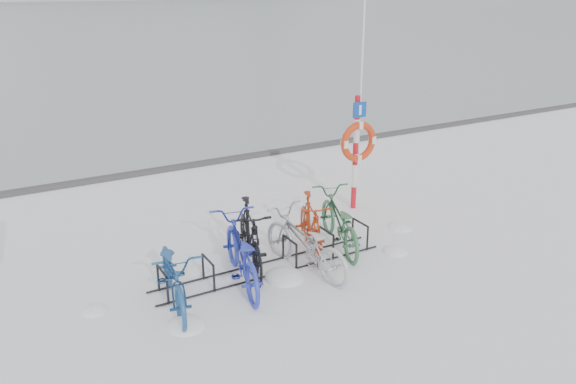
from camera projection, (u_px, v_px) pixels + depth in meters
name	position (u px, v px, depth m)	size (l,w,h in m)	color
ground	(271.00, 269.00, 9.18)	(900.00, 900.00, 0.00)	white
quay_edge	(159.00, 170.00, 13.97)	(400.00, 0.25, 0.10)	#3F3F42
bike_rack	(270.00, 259.00, 9.12)	(4.00, 0.48, 0.46)	black
lifebuoy_station	(358.00, 142.00, 11.18)	(0.82, 0.23, 4.27)	red
bike_0	(173.00, 272.00, 8.01)	(0.67, 1.92, 1.01)	#1E4C85
bike_1	(240.00, 251.00, 8.58)	(0.71, 2.05, 1.08)	#2838BC
bike_2	(250.00, 235.00, 9.06)	(0.53, 1.89, 1.14)	black
bike_3	(305.00, 241.00, 8.96)	(0.69, 1.97, 1.04)	#B2B5BA
bike_4	(311.00, 224.00, 9.63)	(0.49, 1.72, 1.04)	#9F2F11
bike_5	(339.00, 219.00, 9.83)	(0.68, 1.94, 1.02)	#356C45
snow_drifts	(288.00, 269.00, 9.18)	(6.15, 2.19, 0.23)	white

